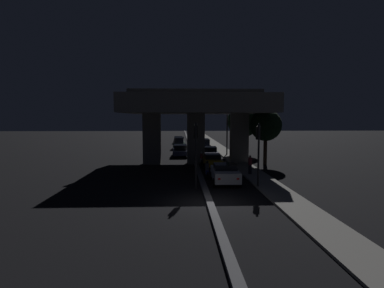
% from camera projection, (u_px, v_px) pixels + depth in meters
% --- Properties ---
extents(ground_plane, '(200.00, 200.00, 0.00)m').
position_uv_depth(ground_plane, '(210.00, 205.00, 17.44)').
color(ground_plane, black).
extents(median_divider, '(0.42, 126.00, 0.20)m').
position_uv_depth(median_divider, '(190.00, 146.00, 52.28)').
color(median_divider, '#4C4C51').
rests_on(median_divider, ground_plane).
extents(sidewalk_right, '(2.16, 126.00, 0.13)m').
position_uv_depth(sidewalk_right, '(223.00, 151.00, 45.50)').
color(sidewalk_right, gray).
rests_on(sidewalk_right, ground_plane).
extents(elevated_overpass, '(14.93, 13.10, 8.22)m').
position_uv_depth(elevated_overpass, '(196.00, 109.00, 32.69)').
color(elevated_overpass, slate).
rests_on(elevated_overpass, ground_plane).
extents(traffic_light_left_of_median, '(0.30, 0.49, 4.76)m').
position_uv_depth(traffic_light_left_of_median, '(196.00, 143.00, 21.18)').
color(traffic_light_left_of_median, black).
rests_on(traffic_light_left_of_median, ground_plane).
extents(traffic_light_right_of_median, '(0.30, 0.49, 4.66)m').
position_uv_depth(traffic_light_right_of_median, '(258.00, 144.00, 21.36)').
color(traffic_light_right_of_median, black).
rests_on(traffic_light_right_of_median, ground_plane).
extents(street_lamp, '(2.26, 0.32, 7.95)m').
position_uv_depth(street_lamp, '(225.00, 121.00, 40.19)').
color(street_lamp, '#2D2D30').
rests_on(street_lamp, ground_plane).
extents(car_white_lead, '(2.12, 4.21, 1.53)m').
position_uv_depth(car_white_lead, '(225.00, 173.00, 23.16)').
color(car_white_lead, silver).
rests_on(car_white_lead, ground_plane).
extents(car_taxi_yellow_second, '(1.91, 4.48, 1.35)m').
position_uv_depth(car_taxi_yellow_second, '(212.00, 160.00, 30.92)').
color(car_taxi_yellow_second, gold).
rests_on(car_taxi_yellow_second, ground_plane).
extents(car_dark_blue_third, '(2.04, 4.76, 1.54)m').
position_uv_depth(car_dark_blue_third, '(210.00, 153.00, 36.82)').
color(car_dark_blue_third, '#141938').
rests_on(car_dark_blue_third, ground_plane).
extents(car_white_fourth, '(2.05, 4.17, 1.96)m').
position_uv_depth(car_white_fourth, '(203.00, 145.00, 44.37)').
color(car_white_fourth, silver).
rests_on(car_white_fourth, ground_plane).
extents(car_taxi_yellow_fifth, '(2.06, 4.14, 1.41)m').
position_uv_depth(car_taxi_yellow_fifth, '(201.00, 142.00, 53.02)').
color(car_taxi_yellow_fifth, gold).
rests_on(car_taxi_yellow_fifth, ground_plane).
extents(car_grey_sixth, '(1.98, 4.66, 1.50)m').
position_uv_depth(car_grey_sixth, '(197.00, 139.00, 61.97)').
color(car_grey_sixth, '#515459').
rests_on(car_grey_sixth, ground_plane).
extents(car_dark_blue_lead_oncoming, '(2.08, 4.57, 1.54)m').
position_uv_depth(car_dark_blue_lead_oncoming, '(180.00, 150.00, 39.49)').
color(car_dark_blue_lead_oncoming, '#141938').
rests_on(car_dark_blue_lead_oncoming, ground_plane).
extents(car_dark_green_second_oncoming, '(2.04, 4.41, 1.85)m').
position_uv_depth(car_dark_green_second_oncoming, '(179.00, 143.00, 49.65)').
color(car_dark_green_second_oncoming, black).
rests_on(car_dark_green_second_oncoming, ground_plane).
extents(car_white_third_oncoming, '(1.96, 4.02, 1.39)m').
position_uv_depth(car_white_third_oncoming, '(178.00, 140.00, 59.69)').
color(car_white_third_oncoming, silver).
rests_on(car_white_third_oncoming, ground_plane).
extents(motorcycle_blue_filtering_near, '(0.33, 1.77, 1.46)m').
position_uv_depth(motorcycle_blue_filtering_near, '(207.00, 170.00, 25.27)').
color(motorcycle_blue_filtering_near, black).
rests_on(motorcycle_blue_filtering_near, ground_plane).
extents(motorcycle_white_filtering_mid, '(0.34, 1.90, 1.43)m').
position_uv_depth(motorcycle_white_filtering_mid, '(201.00, 159.00, 32.56)').
color(motorcycle_white_filtering_mid, black).
rests_on(motorcycle_white_filtering_mid, ground_plane).
extents(motorcycle_black_filtering_far, '(0.32, 1.70, 1.40)m').
position_uv_depth(motorcycle_black_filtering_far, '(199.00, 150.00, 41.15)').
color(motorcycle_black_filtering_far, black).
rests_on(motorcycle_black_filtering_far, ground_plane).
extents(pedestrian_on_sidewalk, '(0.35, 0.35, 1.65)m').
position_uv_depth(pedestrian_on_sidewalk, '(250.00, 165.00, 26.34)').
color(pedestrian_on_sidewalk, black).
rests_on(pedestrian_on_sidewalk, sidewalk_right).
extents(roadside_tree_kerbside_near, '(3.40, 3.40, 5.98)m').
position_uv_depth(roadside_tree_kerbside_near, '(266.00, 125.00, 32.04)').
color(roadside_tree_kerbside_near, '#38281C').
rests_on(roadside_tree_kerbside_near, ground_plane).
extents(roadside_tree_kerbside_mid, '(4.45, 4.45, 6.85)m').
position_uv_depth(roadside_tree_kerbside_mid, '(243.00, 121.00, 41.45)').
color(roadside_tree_kerbside_mid, '#2D2116').
rests_on(roadside_tree_kerbside_mid, ground_plane).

